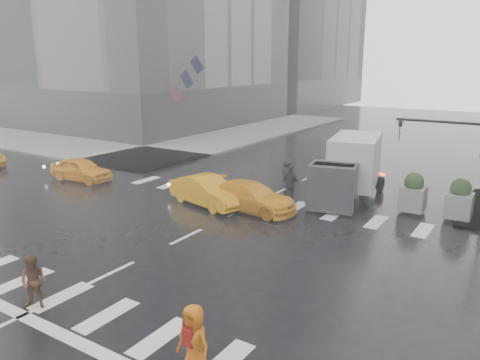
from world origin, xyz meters
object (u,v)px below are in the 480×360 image
Objects in this scene: pedestrian_brown at (34,282)px; taxi_mid at (208,191)px; pedestrian_orange at (194,343)px; box_truck at (349,167)px; traffic_signal_pole at (465,151)px; taxi_front at (81,169)px.

taxi_mid is at bearing 71.34° from pedestrian_brown.
box_truck is (-2.11, 15.52, 0.79)m from pedestrian_orange.
traffic_signal_pole is 5.60m from box_truck.
box_truck is at bearing -76.20° from taxi_front.
taxi_mid is at bearing 130.46° from pedestrian_orange.
taxi_mid is (-10.84, -4.06, -2.49)m from traffic_signal_pole.
pedestrian_orange reaches higher than pedestrian_brown.
pedestrian_brown is at bearing -174.85° from pedestrian_orange.
pedestrian_orange is at bearing -93.56° from box_truck.
box_truck is (14.86, 4.84, 1.02)m from taxi_front.
traffic_signal_pole is 1.02× the size of taxi_mid.
taxi_front is at bearing 153.01° from pedestrian_orange.
pedestrian_orange is 13.17m from taxi_mid.
taxi_mid is 7.34m from box_truck.
pedestrian_orange is at bearing -130.72° from taxi_mid.
taxi_front is at bearing -173.26° from box_truck.
pedestrian_orange reaches higher than taxi_mid.
box_truck is (3.73, 15.52, 0.89)m from pedestrian_brown.
pedestrian_orange is (5.84, -0.00, 0.10)m from pedestrian_brown.
pedestrian_orange reaches higher than taxi_front.
box_truck reaches higher than taxi_front.
pedestrian_brown is 0.41× the size of taxi_front.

